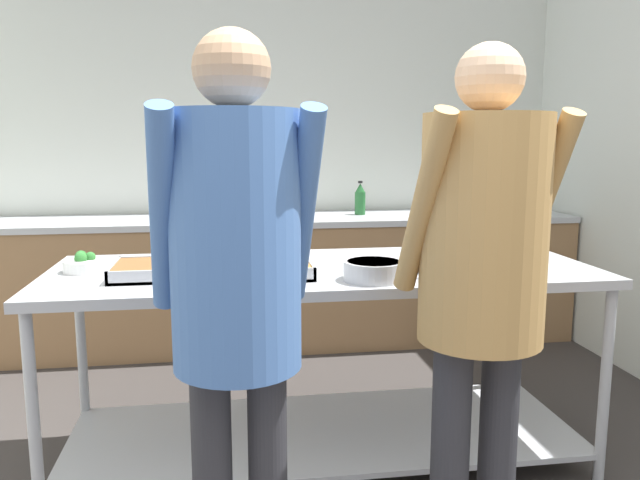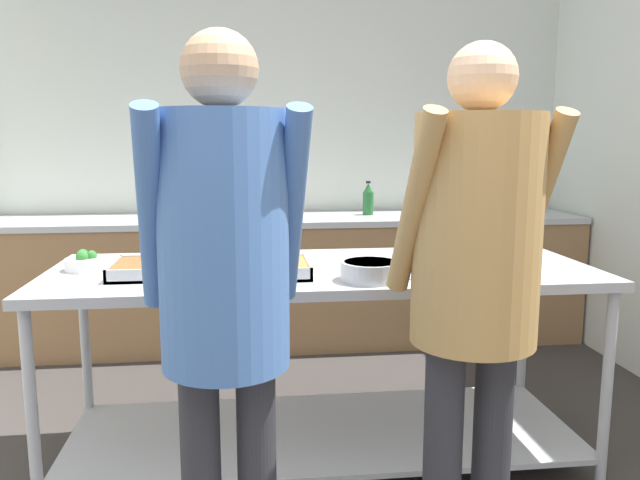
% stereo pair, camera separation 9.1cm
% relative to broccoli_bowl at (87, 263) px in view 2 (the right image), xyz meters
% --- Properties ---
extents(wall_rear, '(4.23, 0.06, 2.65)m').
position_rel_broccoli_bowl_xyz_m(wall_rear, '(0.94, 1.97, 0.42)').
color(wall_rear, silver).
rests_on(wall_rear, ground_plane).
extents(back_counter, '(4.07, 0.65, 0.89)m').
position_rel_broccoli_bowl_xyz_m(back_counter, '(0.93, 1.60, -0.46)').
color(back_counter, olive).
rests_on(back_counter, ground_plane).
extents(serving_counter, '(2.29, 0.86, 0.88)m').
position_rel_broccoli_bowl_xyz_m(serving_counter, '(0.98, -0.05, -0.31)').
color(serving_counter, '#ADAFB5').
rests_on(serving_counter, ground_plane).
extents(broccoli_bowl, '(0.18, 0.18, 0.09)m').
position_rel_broccoli_bowl_xyz_m(broccoli_bowl, '(0.00, 0.00, 0.00)').
color(broccoli_bowl, silver).
rests_on(broccoli_bowl, serving_counter).
extents(serving_tray_vegetables, '(0.36, 0.31, 0.05)m').
position_rel_broccoli_bowl_xyz_m(serving_tray_vegetables, '(0.31, -0.13, -0.01)').
color(serving_tray_vegetables, '#ADAFB5').
rests_on(serving_tray_vegetables, serving_counter).
extents(serving_tray_greens, '(0.39, 0.30, 0.05)m').
position_rel_broccoli_bowl_xyz_m(serving_tray_greens, '(0.72, -0.19, -0.01)').
color(serving_tray_greens, '#ADAFB5').
rests_on(serving_tray_greens, serving_counter).
extents(sauce_pan, '(0.37, 0.23, 0.08)m').
position_rel_broccoli_bowl_xyz_m(sauce_pan, '(1.14, -0.33, 0.01)').
color(sauce_pan, '#ADAFB5').
rests_on(sauce_pan, serving_counter).
extents(serving_tray_roast, '(0.41, 0.29, 0.05)m').
position_rel_broccoli_bowl_xyz_m(serving_tray_roast, '(1.56, -0.10, -0.01)').
color(serving_tray_roast, '#ADAFB5').
rests_on(serving_tray_roast, serving_counter).
extents(plate_stack, '(0.25, 0.25, 0.05)m').
position_rel_broccoli_bowl_xyz_m(plate_stack, '(1.93, 0.23, -0.01)').
color(plate_stack, white).
rests_on(plate_stack, serving_counter).
extents(guest_serving_left, '(0.49, 0.37, 1.70)m').
position_rel_broccoli_bowl_xyz_m(guest_serving_left, '(0.60, -0.92, 0.15)').
color(guest_serving_left, '#2D2D33').
rests_on(guest_serving_left, ground_plane).
extents(guest_serving_right, '(0.53, 0.40, 1.70)m').
position_rel_broccoli_bowl_xyz_m(guest_serving_right, '(1.37, -0.80, 0.14)').
color(guest_serving_right, '#2D2D33').
rests_on(guest_serving_right, ground_plane).
extents(water_bottle, '(0.08, 0.08, 0.24)m').
position_rel_broccoli_bowl_xyz_m(water_bottle, '(1.51, 1.66, 0.09)').
color(water_bottle, '#23602D').
rests_on(water_bottle, back_counter).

